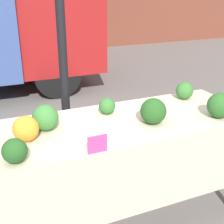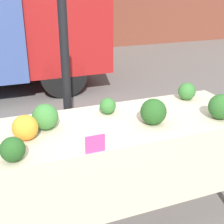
# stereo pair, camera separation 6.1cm
# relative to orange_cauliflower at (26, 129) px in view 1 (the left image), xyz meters

# --- Properties ---
(ground_plane) EXTENTS (40.00, 40.00, 0.00)m
(ground_plane) POSITION_rel_orange_cauliflower_xyz_m (0.58, 0.04, -0.97)
(ground_plane) COLOR slate
(tent_pole) EXTENTS (0.07, 0.07, 2.75)m
(tent_pole) POSITION_rel_orange_cauliflower_xyz_m (0.41, 0.60, 0.40)
(tent_pole) COLOR black
(tent_pole) RESTS_ON ground_plane
(market_table) EXTENTS (2.09, 0.72, 0.89)m
(market_table) POSITION_rel_orange_cauliflower_xyz_m (0.58, -0.03, -0.20)
(market_table) COLOR beige
(market_table) RESTS_ON ground_plane
(orange_cauliflower) EXTENTS (0.16, 0.16, 0.16)m
(orange_cauliflower) POSITION_rel_orange_cauliflower_xyz_m (0.00, 0.00, 0.00)
(orange_cauliflower) COLOR orange
(orange_cauliflower) RESTS_ON market_table
(broccoli_head_0) EXTENTS (0.18, 0.18, 0.18)m
(broccoli_head_0) POSITION_rel_orange_cauliflower_xyz_m (0.84, -0.08, 0.01)
(broccoli_head_0) COLOR #23511E
(broccoli_head_0) RESTS_ON market_table
(broccoli_head_1) EXTENTS (0.12, 0.12, 0.12)m
(broccoli_head_1) POSITION_rel_orange_cauliflower_xyz_m (0.62, 0.21, -0.02)
(broccoli_head_1) COLOR #336B2D
(broccoli_head_1) RESTS_ON market_table
(broccoli_head_2) EXTENTS (0.17, 0.17, 0.17)m
(broccoli_head_2) POSITION_rel_orange_cauliflower_xyz_m (0.14, 0.11, 0.01)
(broccoli_head_2) COLOR #387533
(broccoli_head_2) RESTS_ON market_table
(broccoli_head_3) EXTENTS (0.14, 0.14, 0.14)m
(broccoli_head_3) POSITION_rel_orange_cauliflower_xyz_m (1.33, 0.25, -0.01)
(broccoli_head_3) COLOR #336B2D
(broccoli_head_3) RESTS_ON market_table
(broccoli_head_4) EXTENTS (0.14, 0.14, 0.14)m
(broccoli_head_4) POSITION_rel_orange_cauliflower_xyz_m (-0.09, -0.23, -0.01)
(broccoli_head_4) COLOR #23511E
(broccoli_head_4) RESTS_ON market_table
(broccoli_head_5) EXTENTS (0.18, 0.18, 0.18)m
(broccoli_head_5) POSITION_rel_orange_cauliflower_xyz_m (1.33, -0.17, 0.01)
(broccoli_head_5) COLOR #285B23
(broccoli_head_5) RESTS_ON market_table
(price_sign) EXTENTS (0.12, 0.01, 0.11)m
(price_sign) POSITION_rel_orange_cauliflower_xyz_m (0.35, -0.31, -0.03)
(price_sign) COLOR #E53D84
(price_sign) RESTS_ON market_table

